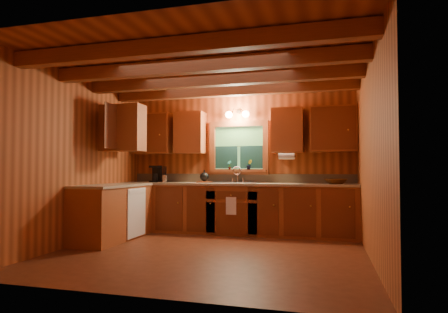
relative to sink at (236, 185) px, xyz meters
name	(u,v)px	position (x,y,z in m)	size (l,w,h in m)	color
room	(209,158)	(0.00, -1.60, 0.44)	(4.20, 4.20, 4.20)	#5C2A16
ceiling_beams	(209,73)	(0.00, -1.60, 1.63)	(4.20, 2.54, 0.18)	brown
base_cabinets	(204,210)	(-0.49, -0.32, -0.43)	(4.20, 2.22, 0.86)	brown
countertop	(205,184)	(-0.48, -0.31, 0.02)	(4.20, 2.24, 0.04)	tan
backsplash	(239,178)	(0.00, 0.28, 0.12)	(4.20, 0.02, 0.16)	#9C8768
dishwasher_panel	(137,212)	(-1.47, -0.92, -0.43)	(0.02, 0.60, 0.80)	white
upper_cabinets	(203,131)	(-0.56, -0.18, 0.98)	(4.19, 1.77, 0.78)	brown
window	(239,149)	(0.00, 0.26, 0.67)	(1.12, 0.08, 1.00)	brown
window_sill	(238,171)	(0.00, 0.22, 0.26)	(1.06, 0.14, 0.04)	brown
wall_sconce	(237,114)	(0.00, 0.14, 1.31)	(0.45, 0.21, 0.17)	black
paper_towel_roll	(287,156)	(0.92, -0.07, 0.51)	(0.11, 0.11, 0.27)	white
dish_towel	(231,206)	(0.00, -0.34, -0.34)	(0.18, 0.01, 0.30)	white
sink	(236,185)	(0.00, 0.00, 0.00)	(0.82, 0.48, 0.43)	silver
coffee_maker	(156,174)	(-1.59, 0.07, 0.20)	(0.18, 0.23, 0.32)	black
utensil_crock	(164,178)	(-1.41, 0.05, 0.12)	(0.11, 0.11, 0.30)	silver
cutting_board	(204,182)	(-0.60, 0.02, 0.06)	(0.29, 0.21, 0.03)	#622A15
teakettle	(204,177)	(-0.60, 0.02, 0.15)	(0.16, 0.16, 0.21)	black
wicker_basket	(336,181)	(1.73, -0.04, 0.09)	(0.36, 0.36, 0.09)	#48230C
potted_plant_left	(229,165)	(-0.16, 0.18, 0.37)	(0.09, 0.06, 0.17)	#622A15
potted_plant_right	(249,165)	(0.21, 0.20, 0.38)	(0.10, 0.08, 0.19)	#622A15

